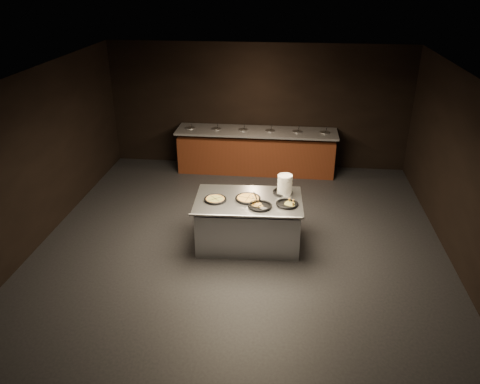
{
  "coord_description": "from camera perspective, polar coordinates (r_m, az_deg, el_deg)",
  "views": [
    {
      "loc": [
        0.74,
        -6.7,
        4.37
      ],
      "look_at": [
        -0.02,
        0.3,
        0.99
      ],
      "focal_mm": 35.0,
      "sensor_mm": 36.0,
      "label": 1
    }
  ],
  "objects": [
    {
      "name": "room",
      "position": [
        7.35,
        -0.06,
        2.2
      ],
      "size": [
        7.02,
        8.02,
        2.92
      ],
      "color": "black",
      "rests_on": "ground"
    },
    {
      "name": "salad_bar",
      "position": [
        11.01,
        1.97,
        4.69
      ],
      "size": [
        3.7,
        0.83,
        1.18
      ],
      "color": "#532213",
      "rests_on": "ground"
    },
    {
      "name": "serving_counter",
      "position": [
        8.07,
        1.02,
        -3.75
      ],
      "size": [
        1.85,
        1.24,
        0.86
      ],
      "rotation": [
        0.0,
        0.0,
        0.05
      ],
      "color": "silver",
      "rests_on": "ground"
    },
    {
      "name": "plate_stack",
      "position": [
        8.0,
        5.49,
        0.87
      ],
      "size": [
        0.25,
        0.25,
        0.35
      ],
      "primitive_type": "cylinder",
      "color": "white",
      "rests_on": "serving_counter"
    },
    {
      "name": "pan_veggie_whole",
      "position": [
        7.83,
        -3.04,
        -0.88
      ],
      "size": [
        0.38,
        0.38,
        0.04
      ],
      "rotation": [
        0.0,
        0.0,
        0.71
      ],
      "color": "black",
      "rests_on": "serving_counter"
    },
    {
      "name": "pan_cheese_whole",
      "position": [
        7.85,
        0.97,
        -0.77
      ],
      "size": [
        0.43,
        0.43,
        0.04
      ],
      "rotation": [
        0.0,
        0.0,
        -0.2
      ],
      "color": "black",
      "rests_on": "serving_counter"
    },
    {
      "name": "pan_cheese_slices_a",
      "position": [
        8.11,
        5.22,
        0.01
      ],
      "size": [
        0.34,
        0.34,
        0.04
      ],
      "rotation": [
        0.0,
        0.0,
        1.31
      ],
      "color": "black",
      "rests_on": "serving_counter"
    },
    {
      "name": "pan_cheese_slices_b",
      "position": [
        7.61,
        2.45,
        -1.69
      ],
      "size": [
        0.39,
        0.39,
        0.04
      ],
      "rotation": [
        0.0,
        0.0,
        1.9
      ],
      "color": "black",
      "rests_on": "serving_counter"
    },
    {
      "name": "pan_veggie_slices",
      "position": [
        7.71,
        5.77,
        -1.44
      ],
      "size": [
        0.37,
        0.37,
        0.04
      ],
      "rotation": [
        0.0,
        0.0,
        -0.5
      ],
      "color": "black",
      "rests_on": "serving_counter"
    },
    {
      "name": "server_left",
      "position": [
        7.77,
        1.78,
        -0.66
      ],
      "size": [
        0.22,
        0.27,
        0.16
      ],
      "rotation": [
        0.0,
        0.0,
        2.25
      ],
      "color": "silver",
      "rests_on": "serving_counter"
    },
    {
      "name": "server_right",
      "position": [
        7.56,
        2.25,
        -1.43
      ],
      "size": [
        0.29,
        0.22,
        0.16
      ],
      "rotation": [
        0.0,
        0.0,
        -0.56
      ],
      "color": "silver",
      "rests_on": "serving_counter"
    }
  ]
}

